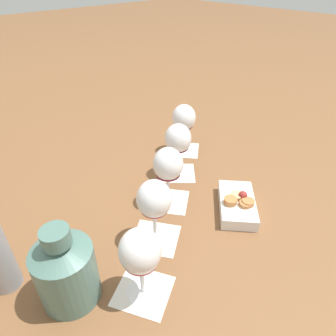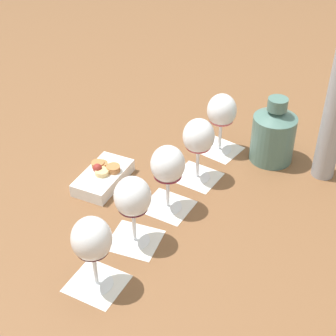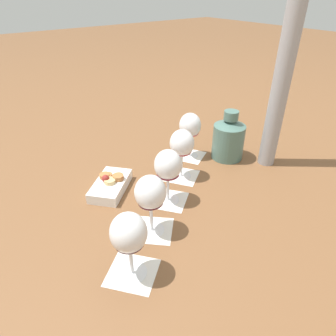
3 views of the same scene
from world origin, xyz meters
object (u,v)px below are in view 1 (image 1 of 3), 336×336
object	(u,v)px
wine_glass_1	(154,202)
wine_glass_3	(178,141)
wine_glass_4	(184,120)
ceramic_vase	(66,269)
wine_glass_0	(140,254)
snack_dish	(237,204)
wine_glass_2	(168,167)

from	to	relation	value
wine_glass_1	wine_glass_3	distance (m)	0.28
wine_glass_1	wine_glass_3	xyz separation A→B (m)	(0.16, -0.23, 0.00)
wine_glass_4	ceramic_vase	xyz separation A→B (m)	(-0.24, 0.57, -0.04)
wine_glass_0	ceramic_vase	size ratio (longest dim) A/B	0.92
wine_glass_4	snack_dish	world-z (taller)	wine_glass_4
wine_glass_2	ceramic_vase	xyz separation A→B (m)	(-0.08, 0.34, -0.04)
wine_glass_2	wine_glass_3	bearing A→B (deg)	-56.21
wine_glass_0	snack_dish	bearing A→B (deg)	-87.38
wine_glass_4	wine_glass_0	bearing A→B (deg)	125.95
wine_glass_1	wine_glass_4	size ratio (longest dim) A/B	1.00
wine_glass_4	ceramic_vase	bearing A→B (deg)	112.89
wine_glass_1	ceramic_vase	size ratio (longest dim) A/B	0.92
wine_glass_1	wine_glass_4	xyz separation A→B (m)	(0.24, -0.35, -0.00)
wine_glass_0	wine_glass_2	distance (m)	0.29
wine_glass_4	ceramic_vase	distance (m)	0.62
wine_glass_2	wine_glass_0	bearing A→B (deg)	126.41
wine_glass_3	snack_dish	world-z (taller)	wine_glass_3
snack_dish	wine_glass_2	bearing A→B (deg)	36.09
wine_glass_0	wine_glass_2	world-z (taller)	same
wine_glass_4	ceramic_vase	world-z (taller)	ceramic_vase
wine_glass_1	wine_glass_4	world-z (taller)	same
wine_glass_4	wine_glass_2	bearing A→B (deg)	125.49
wine_glass_1	ceramic_vase	distance (m)	0.23
wine_glass_0	wine_glass_4	bearing A→B (deg)	-54.05
wine_glass_0	wine_glass_3	world-z (taller)	same
wine_glass_1	wine_glass_2	size ratio (longest dim) A/B	1.00
wine_glass_0	wine_glass_4	size ratio (longest dim) A/B	1.00
wine_glass_3	wine_glass_2	bearing A→B (deg)	123.79
wine_glass_1	snack_dish	world-z (taller)	wine_glass_1
wine_glass_0	wine_glass_3	distance (m)	0.43
wine_glass_3	ceramic_vase	bearing A→B (deg)	108.63
wine_glass_4	snack_dish	xyz separation A→B (m)	(-0.32, 0.12, -0.10)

